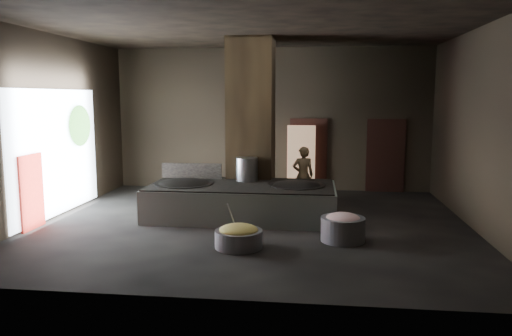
# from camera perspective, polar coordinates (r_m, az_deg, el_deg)

# --- Properties ---
(floor) EXTENTS (10.00, 9.00, 0.10)m
(floor) POSITION_cam_1_polar(r_m,az_deg,el_deg) (11.88, -0.31, -6.56)
(floor) COLOR black
(floor) RESTS_ON ground
(ceiling) EXTENTS (10.00, 9.00, 0.10)m
(ceiling) POSITION_cam_1_polar(r_m,az_deg,el_deg) (11.60, -0.32, 15.99)
(ceiling) COLOR black
(ceiling) RESTS_ON back_wall
(back_wall) EXTENTS (10.00, 0.10, 4.50)m
(back_wall) POSITION_cam_1_polar(r_m,az_deg,el_deg) (16.03, 1.76, 5.58)
(back_wall) COLOR black
(back_wall) RESTS_ON ground
(front_wall) EXTENTS (10.00, 0.10, 4.50)m
(front_wall) POSITION_cam_1_polar(r_m,az_deg,el_deg) (7.04, -5.02, 2.26)
(front_wall) COLOR black
(front_wall) RESTS_ON ground
(left_wall) EXTENTS (0.10, 9.00, 4.50)m
(left_wall) POSITION_cam_1_polar(r_m,az_deg,el_deg) (13.15, -22.78, 4.39)
(left_wall) COLOR black
(left_wall) RESTS_ON ground
(right_wall) EXTENTS (0.10, 9.00, 4.50)m
(right_wall) POSITION_cam_1_polar(r_m,az_deg,el_deg) (11.97, 24.48, 3.98)
(right_wall) COLOR black
(right_wall) RESTS_ON ground
(pillar) EXTENTS (1.20, 1.20, 4.50)m
(pillar) POSITION_cam_1_polar(r_m,az_deg,el_deg) (13.43, -0.56, 5.09)
(pillar) COLOR black
(pillar) RESTS_ON ground
(hearth_platform) EXTENTS (4.58, 2.19, 0.80)m
(hearth_platform) POSITION_cam_1_polar(r_m,az_deg,el_deg) (12.36, -1.64, -3.85)
(hearth_platform) COLOR #A3B5A2
(hearth_platform) RESTS_ON ground
(platform_cap) EXTENTS (4.47, 2.15, 0.03)m
(platform_cap) POSITION_cam_1_polar(r_m,az_deg,el_deg) (12.28, -1.64, -1.95)
(platform_cap) COLOR black
(platform_cap) RESTS_ON hearth_platform
(wok_left) EXTENTS (1.44, 1.44, 0.40)m
(wok_left) POSITION_cam_1_polar(r_m,az_deg,el_deg) (12.55, -8.24, -2.12)
(wok_left) COLOR black
(wok_left) RESTS_ON hearth_platform
(wok_left_rim) EXTENTS (1.47, 1.47, 0.05)m
(wok_left_rim) POSITION_cam_1_polar(r_m,az_deg,el_deg) (12.53, -8.25, -1.80)
(wok_left_rim) COLOR black
(wok_left_rim) RESTS_ON hearth_platform
(wok_right) EXTENTS (1.34, 1.34, 0.38)m
(wok_right) POSITION_cam_1_polar(r_m,az_deg,el_deg) (12.22, 4.67, -2.34)
(wok_right) COLOR black
(wok_right) RESTS_ON hearth_platform
(wok_right_rim) EXTENTS (1.37, 1.37, 0.05)m
(wok_right_rim) POSITION_cam_1_polar(r_m,az_deg,el_deg) (12.21, 4.67, -2.01)
(wok_right_rim) COLOR black
(wok_right_rim) RESTS_ON hearth_platform
(stock_pot) EXTENTS (0.56, 0.56, 0.60)m
(stock_pot) POSITION_cam_1_polar(r_m,az_deg,el_deg) (12.76, -1.06, -0.13)
(stock_pot) COLOR gray
(stock_pot) RESTS_ON hearth_platform
(splash_guard) EXTENTS (1.59, 0.06, 0.40)m
(splash_guard) POSITION_cam_1_polar(r_m,az_deg,el_deg) (13.26, -7.37, -0.32)
(splash_guard) COLOR black
(splash_guard) RESTS_ON hearth_platform
(cook) EXTENTS (0.64, 0.47, 1.61)m
(cook) POSITION_cam_1_polar(r_m,az_deg,el_deg) (13.89, 5.40, -0.84)
(cook) COLOR #97774D
(cook) RESTS_ON ground
(veg_basin) EXTENTS (0.96, 0.96, 0.35)m
(veg_basin) POSITION_cam_1_polar(r_m,az_deg,el_deg) (9.99, -1.99, -8.09)
(veg_basin) COLOR slate
(veg_basin) RESTS_ON ground
(veg_fill) EXTENTS (0.78, 0.78, 0.24)m
(veg_fill) POSITION_cam_1_polar(r_m,az_deg,el_deg) (9.94, -1.99, -7.12)
(veg_fill) COLOR #94AE54
(veg_fill) RESTS_ON veg_basin
(ladle) EXTENTS (0.18, 0.35, 0.67)m
(ladle) POSITION_cam_1_polar(r_m,az_deg,el_deg) (10.06, -2.71, -5.77)
(ladle) COLOR gray
(ladle) RESTS_ON veg_basin
(meat_basin) EXTENTS (1.03, 1.03, 0.50)m
(meat_basin) POSITION_cam_1_polar(r_m,az_deg,el_deg) (10.55, 9.88, -6.90)
(meat_basin) COLOR slate
(meat_basin) RESTS_ON ground
(meat_fill) EXTENTS (0.75, 0.75, 0.29)m
(meat_fill) POSITION_cam_1_polar(r_m,az_deg,el_deg) (10.50, 9.91, -5.85)
(meat_fill) COLOR #D98284
(meat_fill) RESTS_ON meat_basin
(doorway_near) EXTENTS (1.18, 0.08, 2.38)m
(doorway_near) POSITION_cam_1_polar(r_m,az_deg,el_deg) (15.96, 6.00, 1.39)
(doorway_near) COLOR black
(doorway_near) RESTS_ON ground
(doorway_near_glow) EXTENTS (0.88, 0.04, 2.07)m
(doorway_near_glow) POSITION_cam_1_polar(r_m,az_deg,el_deg) (15.72, 5.18, 1.11)
(doorway_near_glow) COLOR #8C6647
(doorway_near_glow) RESTS_ON ground
(doorway_far) EXTENTS (1.18, 0.08, 2.38)m
(doorway_far) POSITION_cam_1_polar(r_m,az_deg,el_deg) (16.10, 14.57, 1.23)
(doorway_far) COLOR black
(doorway_far) RESTS_ON ground
(doorway_far_glow) EXTENTS (0.87, 0.04, 2.05)m
(doorway_far_glow) POSITION_cam_1_polar(r_m,az_deg,el_deg) (16.13, 14.05, 1.08)
(doorway_far_glow) COLOR #8C6647
(doorway_far_glow) RESTS_ON ground
(left_opening) EXTENTS (0.04, 4.20, 3.10)m
(left_opening) POSITION_cam_1_polar(r_m,az_deg,el_deg) (13.32, -21.83, 1.67)
(left_opening) COLOR white
(left_opening) RESTS_ON ground
(pavilion_sliver) EXTENTS (0.05, 0.90, 1.70)m
(pavilion_sliver) POSITION_cam_1_polar(r_m,az_deg,el_deg) (12.28, -24.26, -2.51)
(pavilion_sliver) COLOR maroon
(pavilion_sliver) RESTS_ON ground
(tree_silhouette) EXTENTS (0.28, 1.10, 1.10)m
(tree_silhouette) POSITION_cam_1_polar(r_m,az_deg,el_deg) (14.20, -19.47, 4.59)
(tree_silhouette) COLOR #194714
(tree_silhouette) RESTS_ON left_opening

